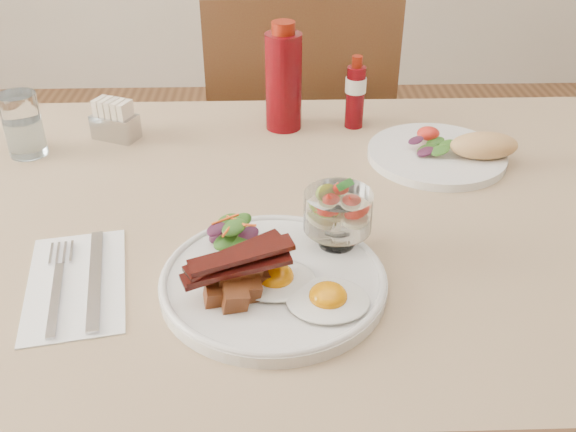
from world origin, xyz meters
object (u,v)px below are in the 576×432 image
at_px(hot_sauce_bottle, 355,93).
at_px(sugar_caddy, 115,122).
at_px(chair_far, 299,151).
at_px(main_plate, 273,282).
at_px(table, 319,263).
at_px(fruit_cup, 338,211).
at_px(ketchup_bottle, 284,80).
at_px(water_glass, 24,128).
at_px(second_plate, 448,151).

height_order(hot_sauce_bottle, sugar_caddy, hot_sauce_bottle).
distance_m(hot_sauce_bottle, sugar_caddy, 0.44).
xyz_separation_m(chair_far, hot_sauce_bottle, (0.09, -0.35, 0.29)).
height_order(main_plate, sugar_caddy, sugar_caddy).
xyz_separation_m(main_plate, hot_sauce_bottle, (0.16, 0.48, 0.06)).
distance_m(chair_far, main_plate, 0.87).
bearing_deg(table, chair_far, 90.00).
relative_size(chair_far, fruit_cup, 10.36).
xyz_separation_m(fruit_cup, sugar_caddy, (-0.36, 0.37, -0.03)).
distance_m(ketchup_bottle, sugar_caddy, 0.31).
height_order(chair_far, hot_sauce_bottle, chair_far).
relative_size(chair_far, water_glass, 8.59).
distance_m(table, main_plate, 0.21).
bearing_deg(chair_far, second_plate, -65.40).
bearing_deg(ketchup_bottle, fruit_cup, -81.71).
relative_size(table, sugar_caddy, 14.74).
relative_size(fruit_cup, water_glass, 0.83).
height_order(chair_far, second_plate, chair_far).
bearing_deg(hot_sauce_bottle, chair_far, 103.49).
bearing_deg(sugar_caddy, main_plate, -33.72).
bearing_deg(ketchup_bottle, water_glass, -167.64).
relative_size(ketchup_bottle, hot_sauce_bottle, 1.46).
bearing_deg(water_glass, chair_far, 42.80).
xyz_separation_m(second_plate, hot_sauce_bottle, (-0.14, 0.14, 0.05)).
relative_size(fruit_cup, hot_sauce_bottle, 0.67).
bearing_deg(fruit_cup, hot_sauce_bottle, 80.05).
relative_size(table, fruit_cup, 14.82).
distance_m(chair_far, hot_sauce_bottle, 0.47).
xyz_separation_m(chair_far, main_plate, (-0.07, -0.83, 0.24)).
bearing_deg(second_plate, chair_far, 114.60).
distance_m(fruit_cup, hot_sauce_bottle, 0.41).
xyz_separation_m(hot_sauce_bottle, sugar_caddy, (-0.43, -0.04, -0.03)).
height_order(main_plate, fruit_cup, fruit_cup).
bearing_deg(main_plate, second_plate, 48.36).
relative_size(main_plate, sugar_caddy, 3.10).
bearing_deg(hot_sauce_bottle, sugar_caddy, -174.99).
relative_size(fruit_cup, second_plate, 0.36).
distance_m(fruit_cup, sugar_caddy, 0.52).
bearing_deg(chair_far, main_plate, -94.86).
relative_size(main_plate, second_plate, 1.13).
bearing_deg(fruit_cup, ketchup_bottle, 98.29).
relative_size(table, chair_far, 1.43).
bearing_deg(sugar_caddy, fruit_cup, -21.61).
xyz_separation_m(table, chair_far, (0.00, 0.66, -0.14)).
height_order(hot_sauce_bottle, water_glass, hot_sauce_bottle).
xyz_separation_m(table, second_plate, (0.23, 0.17, 0.10)).
height_order(fruit_cup, ketchup_bottle, ketchup_bottle).
height_order(fruit_cup, water_glass, water_glass).
relative_size(chair_far, second_plate, 3.77).
distance_m(table, hot_sauce_bottle, 0.36).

